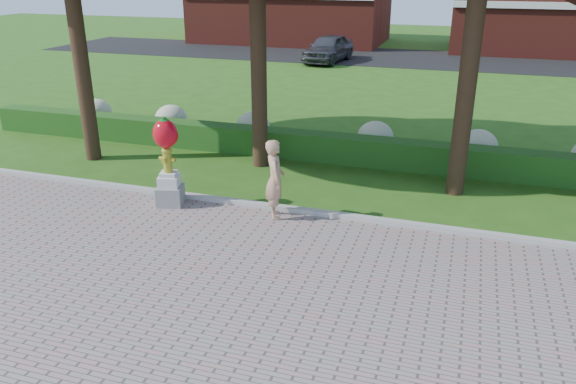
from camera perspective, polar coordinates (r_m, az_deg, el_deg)
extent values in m
plane|color=#295715|center=(10.69, -4.09, -8.44)|extent=(100.00, 100.00, 0.00)
cube|color=#ADADA5|center=(13.18, 0.75, -1.88)|extent=(40.00, 0.18, 0.15)
cube|color=#1D4C15|center=(16.68, 4.85, 4.45)|extent=(24.00, 0.70, 0.80)
ellipsoid|color=#B3B88D|center=(21.31, -18.92, 7.63)|extent=(1.10, 1.10, 0.99)
ellipsoid|color=#B3B88D|center=(19.69, -11.79, 7.25)|extent=(1.10, 1.10, 0.99)
ellipsoid|color=#B3B88D|center=(18.42, -3.57, 6.66)|extent=(1.10, 1.10, 0.99)
ellipsoid|color=#B3B88D|center=(17.40, 8.86, 5.52)|extent=(1.10, 1.10, 0.99)
ellipsoid|color=#B3B88D|center=(17.22, 18.76, 4.42)|extent=(1.10, 1.10, 0.99)
cube|color=black|center=(37.08, 12.62, 13.11)|extent=(50.00, 8.00, 0.02)
cube|color=maroon|center=(42.80, 25.09, 17.09)|extent=(12.00, 8.00, 6.40)
cylinder|color=black|center=(17.27, -20.49, 13.86)|extent=(0.44, 0.44, 6.72)
cylinder|color=black|center=(15.71, -3.02, 13.45)|extent=(0.44, 0.44, 6.16)
cylinder|color=black|center=(14.12, 18.15, 13.76)|extent=(0.44, 0.44, 7.28)
cube|color=gray|center=(13.81, -11.86, -0.32)|extent=(0.72, 0.72, 0.47)
cube|color=silver|center=(13.67, -11.98, 1.11)|extent=(0.58, 0.58, 0.26)
cube|color=silver|center=(13.61, -12.04, 1.82)|extent=(0.47, 0.47, 0.09)
cylinder|color=olive|center=(13.51, -12.14, 3.06)|extent=(0.21, 0.21, 0.53)
ellipsoid|color=olive|center=(13.43, -12.23, 4.13)|extent=(0.25, 0.25, 0.17)
cylinder|color=olive|center=(13.57, -12.72, 3.35)|extent=(0.11, 0.10, 0.10)
cylinder|color=olive|center=(13.42, -11.60, 3.23)|extent=(0.11, 0.10, 0.10)
cylinder|color=olive|center=(13.38, -12.46, 3.10)|extent=(0.11, 0.11, 0.11)
cylinder|color=olive|center=(13.41, -12.26, 4.44)|extent=(0.08, 0.08, 0.05)
ellipsoid|color=red|center=(13.31, -12.37, 5.80)|extent=(0.59, 0.53, 0.69)
ellipsoid|color=red|center=(13.40, -13.00, 5.77)|extent=(0.29, 0.29, 0.44)
ellipsoid|color=red|center=(13.23, -11.72, 5.67)|extent=(0.29, 0.29, 0.44)
cylinder|color=#16621C|center=(13.22, -12.49, 7.21)|extent=(0.09, 0.09, 0.11)
ellipsoid|color=#16621C|center=(13.23, -12.48, 7.09)|extent=(0.23, 0.23, 0.08)
imported|color=tan|center=(12.59, -1.33, 1.31)|extent=(0.68, 0.79, 1.84)
imported|color=#393B40|center=(34.83, 4.13, 14.38)|extent=(2.51, 4.94, 1.61)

